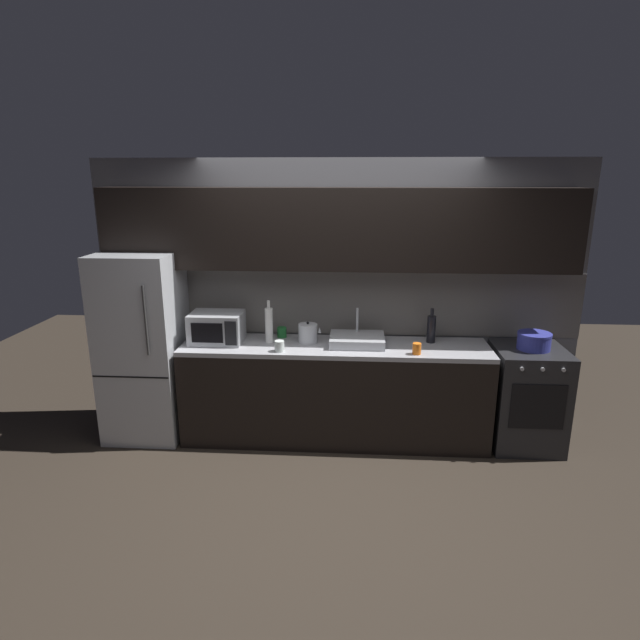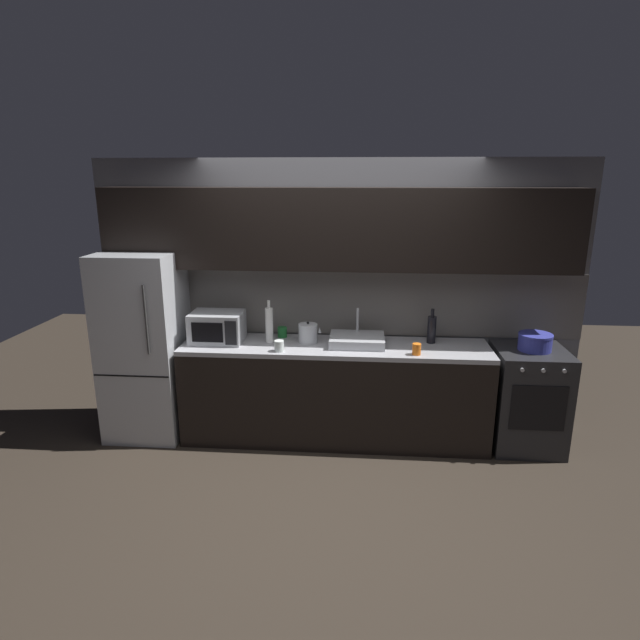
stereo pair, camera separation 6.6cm
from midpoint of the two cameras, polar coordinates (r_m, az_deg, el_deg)
ground_plane at (r=4.22m, az=1.32°, el=-18.34°), size 10.00×10.00×0.00m
back_wall at (r=4.77m, az=2.28°, el=5.81°), size 4.46×0.44×2.50m
counter_run at (r=4.80m, az=1.99°, el=-7.85°), size 2.72×0.60×0.90m
refrigerator at (r=5.03m, az=-18.18°, el=-2.63°), size 0.68×0.69×1.70m
oven_range at (r=5.02m, az=21.94°, el=-7.91°), size 0.60×0.62×0.90m
microwave at (r=4.78m, az=-10.73°, el=-0.76°), size 0.46×0.35×0.27m
sink_basin at (r=4.65m, az=4.46°, el=-2.19°), size 0.48×0.38×0.30m
kettle at (r=4.68m, az=-0.91°, el=-1.46°), size 0.20×0.17×0.20m
wine_bottle_white at (r=4.70m, az=-5.15°, el=-0.48°), size 0.07×0.07×0.38m
wine_bottle_dark at (r=4.77m, az=12.44°, el=-0.97°), size 0.08×0.08×0.31m
mug_clear at (r=4.47m, az=-4.05°, el=-2.84°), size 0.08×0.08×0.09m
mug_green at (r=4.86m, az=-3.74°, el=-1.33°), size 0.09×0.09×0.09m
mug_orange at (r=4.46m, az=10.88°, el=-3.14°), size 0.07×0.07×0.10m
cooking_pot at (r=4.86m, az=22.72°, el=-2.22°), size 0.28×0.28×0.15m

